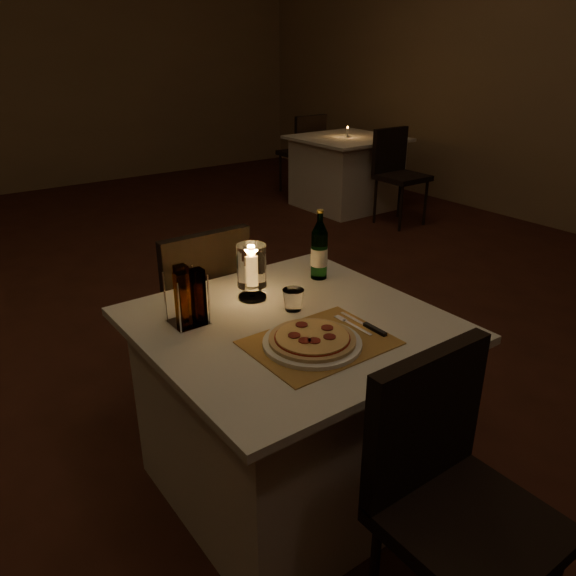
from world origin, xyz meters
TOP-DOWN VIEW (x-y plane):
  - floor at (0.00, 0.00)m, footprint 8.00×10.00m
  - main_table at (-0.09, -0.82)m, footprint 1.00×1.00m
  - chair_near at (-0.09, -1.53)m, footprint 0.42×0.42m
  - chair_far at (-0.09, -0.10)m, footprint 0.42×0.42m
  - placemat at (-0.11, -1.00)m, footprint 0.45×0.34m
  - plate at (-0.14, -1.00)m, footprint 0.32×0.32m
  - pizza at (-0.14, -1.00)m, footprint 0.28×0.28m
  - fork at (0.06, -0.96)m, footprint 0.02×0.18m
  - knife at (0.09, -1.03)m, footprint 0.02×0.22m
  - tumbler at (-0.02, -0.75)m, footprint 0.08×0.08m
  - water_bottle at (0.24, -0.56)m, footprint 0.07×0.07m
  - hurricane_candle at (-0.09, -0.58)m, footprint 0.11×0.11m
  - cruet_caddy at (-0.38, -0.63)m, footprint 0.12×0.12m
  - neighbor_table_right at (2.90, 2.23)m, footprint 1.00×1.00m
  - neighbor_chair_ra at (2.90, 1.52)m, footprint 0.42×0.42m
  - neighbor_chair_rb at (2.90, 2.94)m, footprint 0.42×0.42m
  - neighbor_candle_right at (2.90, 2.23)m, footprint 0.03×0.03m

SIDE VIEW (x-z plane):
  - floor at x=0.00m, z-range -0.02..0.00m
  - main_table at x=-0.09m, z-range 0.00..0.74m
  - neighbor_table_right at x=2.90m, z-range 0.00..0.74m
  - chair_near at x=-0.09m, z-range 0.10..1.00m
  - chair_far at x=-0.09m, z-range 0.10..1.00m
  - neighbor_chair_ra at x=2.90m, z-range 0.10..1.00m
  - neighbor_chair_rb at x=2.90m, z-range 0.10..1.00m
  - placemat at x=-0.11m, z-range 0.74..0.74m
  - fork at x=0.06m, z-range 0.74..0.75m
  - knife at x=0.09m, z-range 0.74..0.76m
  - plate at x=-0.14m, z-range 0.74..0.76m
  - pizza at x=-0.14m, z-range 0.76..0.78m
  - tumbler at x=-0.02m, z-range 0.74..0.82m
  - neighbor_candle_right at x=2.90m, z-range 0.73..0.84m
  - cruet_caddy at x=-0.38m, z-range 0.73..0.94m
  - water_bottle at x=0.24m, z-range 0.71..1.00m
  - hurricane_candle at x=-0.09m, z-range 0.76..0.97m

